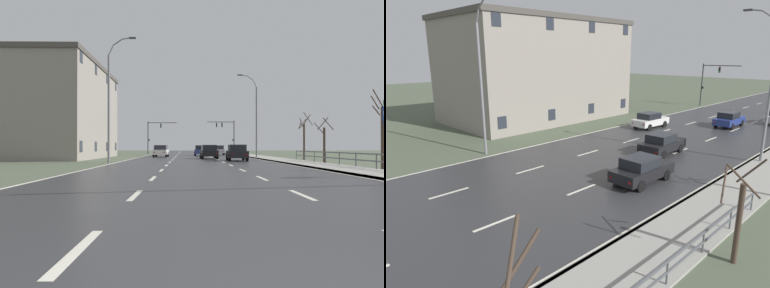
{
  "view_description": "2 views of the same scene",
  "coord_description": "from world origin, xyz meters",
  "views": [
    {
      "loc": [
        -0.91,
        -2.8,
        1.38
      ],
      "look_at": [
        0.07,
        58.31,
        1.82
      ],
      "focal_mm": 34.23,
      "sensor_mm": 36.0,
      "label": 1
    },
    {
      "loc": [
        14.39,
        16.73,
        7.19
      ],
      "look_at": [
        0.0,
        31.02,
        1.8
      ],
      "focal_mm": 31.43,
      "sensor_mm": 36.0,
      "label": 2
    }
  ],
  "objects": [
    {
      "name": "ground_plane",
      "position": [
        0.0,
        48.0,
        -0.06
      ],
      "size": [
        160.0,
        160.0,
        0.12
      ],
      "color": "#4C5642"
    },
    {
      "name": "road_asphalt_strip",
      "position": [
        0.0,
        60.0,
        0.01
      ],
      "size": [
        14.0,
        120.0,
        0.03
      ],
      "color": "#303033",
      "rests_on": "ground"
    },
    {
      "name": "sidewalk_right",
      "position": [
        8.43,
        60.0,
        0.06
      ],
      "size": [
        3.0,
        120.0,
        0.12
      ],
      "color": "gray",
      "rests_on": "ground"
    },
    {
      "name": "guardrail",
      "position": [
        9.85,
        20.19,
        0.7
      ],
      "size": [
        0.07,
        25.13,
        1.0
      ],
      "color": "#515459",
      "rests_on": "ground"
    },
    {
      "name": "street_lamp_midground",
      "position": [
        7.45,
        41.22,
        4.97
      ],
      "size": [
        2.4,
        0.24,
        10.14
      ],
      "color": "slate",
      "rests_on": "ground"
    },
    {
      "name": "street_lamp_left_bank",
      "position": [
        -7.45,
        28.84,
        5.34
      ],
      "size": [
        2.43,
        0.24,
        10.89
      ],
      "color": "slate",
      "rests_on": "ground"
    },
    {
      "name": "traffic_signal_right",
      "position": [
        6.69,
        64.28,
        4.23
      ],
      "size": [
        5.03,
        0.36,
        6.17
      ],
      "color": "#38383A",
      "rests_on": "ground"
    },
    {
      "name": "traffic_signal_left",
      "position": [
        -6.91,
        64.19,
        3.98
      ],
      "size": [
        5.34,
        0.36,
        6.01
      ],
      "color": "#38383A",
      "rests_on": "ground"
    },
    {
      "name": "car_mid_centre",
      "position": [
        1.24,
        51.66,
        0.8
      ],
      "size": [
        1.85,
        4.11,
        1.57
      ],
      "rotation": [
        0.0,
        0.0,
        0.0
      ],
      "color": "navy",
      "rests_on": "ground"
    },
    {
      "name": "car_far_right",
      "position": [
        3.96,
        32.29,
        0.8
      ],
      "size": [
        1.9,
        4.13,
        1.57
      ],
      "rotation": [
        0.0,
        0.0,
        -0.02
      ],
      "color": "black",
      "rests_on": "ground"
    },
    {
      "name": "car_distant",
      "position": [
        -4.24,
        45.54,
        0.8
      ],
      "size": [
        1.99,
        4.18,
        1.57
      ],
      "rotation": [
        0.0,
        0.0,
        -0.05
      ],
      "color": "silver",
      "rests_on": "ground"
    },
    {
      "name": "car_near_right",
      "position": [
        4.41,
        56.94,
        0.8
      ],
      "size": [
        1.98,
        4.17,
        1.57
      ],
      "rotation": [
        0.0,
        0.0,
        -0.04
      ],
      "color": "#B7B7BC",
      "rests_on": "ground"
    },
    {
      "name": "car_near_left",
      "position": [
        1.65,
        38.22,
        0.8
      ],
      "size": [
        1.93,
        4.15,
        1.57
      ],
      "rotation": [
        0.0,
        0.0,
        0.03
      ],
      "color": "black",
      "rests_on": "ground"
    },
    {
      "name": "brick_building",
      "position": [
        -16.85,
        41.17,
        5.56
      ],
      "size": [
        11.84,
        20.1,
        11.1
      ],
      "color": "gray",
      "rests_on": "ground"
    },
    {
      "name": "bare_tree_near",
      "position": [
        10.98,
        19.2,
        2.14
      ],
      "size": [
        0.66,
        1.05,
        4.91
      ],
      "color": "#423328",
      "rests_on": "ground"
    },
    {
      "name": "bare_tree_mid",
      "position": [
        10.82,
        28.07,
        1.76
      ],
      "size": [
        1.46,
        1.34,
        3.91
      ],
      "color": "#423328",
      "rests_on": "ground"
    },
    {
      "name": "bare_tree_far",
      "position": [
        11.56,
        35.63,
        2.28
      ],
      "size": [
        1.44,
        1.61,
        4.99
      ],
      "color": "#423328",
      "rests_on": "ground"
    }
  ]
}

